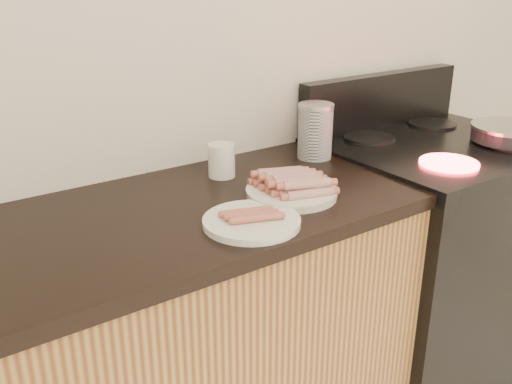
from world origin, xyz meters
TOP-DOWN VIEW (x-y plane):
  - wall_back at (0.00, 2.00)m, footprint 4.00×0.04m
  - stove at (0.78, 1.68)m, footprint 0.76×0.65m
  - stove_panel at (0.78, 1.96)m, footprint 0.76×0.06m
  - burner_near_left at (0.61, 1.51)m, footprint 0.18×0.18m
  - burner_far_left at (0.61, 1.84)m, footprint 0.18×0.18m
  - burner_far_right at (0.95, 1.84)m, footprint 0.18×0.18m
  - frying_pan at (0.97, 1.53)m, footprint 0.26×0.45m
  - main_plate at (0.07, 1.60)m, footprint 0.25×0.25m
  - side_plate at (-0.13, 1.51)m, footprint 0.24×0.24m
  - hotdog_pile at (0.07, 1.60)m, footprint 0.13×0.21m
  - plain_sausages at (-0.13, 1.51)m, footprint 0.12×0.11m
  - canister at (0.34, 1.83)m, footprint 0.11×0.11m
  - mug at (-0.01, 1.84)m, footprint 0.09×0.09m

SIDE VIEW (x-z plane):
  - stove at x=0.78m, z-range 0.00..0.91m
  - main_plate at x=0.07m, z-range 0.90..0.92m
  - side_plate at x=-0.13m, z-range 0.90..0.92m
  - burner_near_left at x=0.61m, z-range 0.91..0.92m
  - burner_far_left at x=0.61m, z-range 0.91..0.92m
  - burner_far_right at x=0.95m, z-range 0.91..0.92m
  - plain_sausages at x=-0.13m, z-range 0.92..0.94m
  - hotdog_pile at x=0.07m, z-range 0.92..0.97m
  - frying_pan at x=0.97m, z-range 0.92..0.98m
  - mug at x=-0.01m, z-range 0.90..1.00m
  - canister at x=0.34m, z-range 0.90..1.08m
  - stove_panel at x=0.78m, z-range 0.91..1.11m
  - wall_back at x=0.00m, z-range 0.00..2.60m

